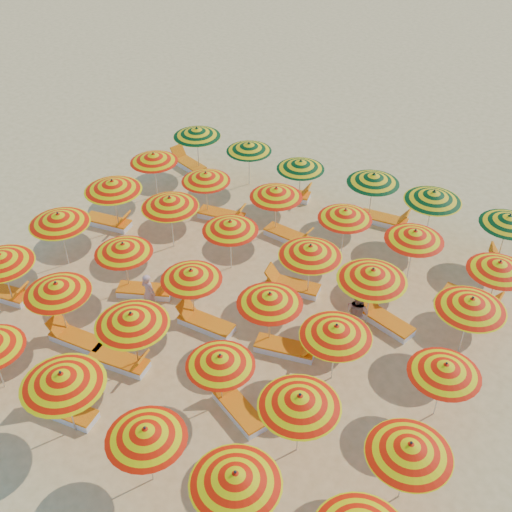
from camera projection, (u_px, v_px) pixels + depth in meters
name	position (u px, v px, depth m)	size (l,w,h in m)	color
ground	(248.00, 305.00, 19.83)	(120.00, 120.00, 0.00)	#F3BE6C
umbrella_2	(62.00, 379.00, 14.96)	(2.65, 2.65, 2.16)	silver
umbrella_3	(146.00, 433.00, 13.97)	(2.15, 2.15, 1.95)	silver
umbrella_4	(235.00, 478.00, 12.97)	(2.48, 2.48, 2.07)	silver
umbrella_6	(0.00, 259.00, 18.76)	(2.17, 2.17, 2.05)	silver
umbrella_7	(57.00, 288.00, 17.76)	(1.97, 1.97, 2.01)	silver
umbrella_8	(131.00, 319.00, 16.65)	(2.34, 2.34, 2.11)	silver
umbrella_9	(220.00, 360.00, 15.79)	(2.23, 2.23, 1.86)	silver
umbrella_10	(300.00, 401.00, 14.54)	(2.13, 2.13, 2.07)	silver
umbrella_11	(410.00, 449.00, 13.57)	(2.00, 2.00, 2.03)	silver
umbrella_12	(59.00, 219.00, 20.39)	(2.18, 2.18, 2.07)	silver
umbrella_13	(123.00, 248.00, 19.40)	(1.96, 1.96, 1.90)	silver
umbrella_14	(191.00, 275.00, 18.38)	(2.35, 2.35, 1.91)	silver
umbrella_15	(270.00, 298.00, 17.48)	(2.20, 2.20, 1.96)	silver
umbrella_16	(336.00, 331.00, 16.40)	(2.16, 2.16, 2.03)	silver
umbrella_17	(445.00, 369.00, 15.50)	(2.36, 2.36, 1.91)	silver
umbrella_18	(112.00, 185.00, 21.92)	(2.45, 2.45, 2.12)	silver
umbrella_19	(170.00, 202.00, 21.18)	(1.99, 1.99, 2.06)	silver
umbrella_20	(230.00, 226.00, 20.31)	(2.18, 2.18, 1.92)	silver
umbrella_21	(310.00, 251.00, 19.08)	(2.22, 2.22, 2.05)	silver
umbrella_22	(373.00, 275.00, 18.04)	(2.54, 2.54, 2.14)	silver
umbrella_23	(471.00, 304.00, 17.18)	(2.45, 2.45, 2.07)	silver
umbrella_24	(154.00, 158.00, 23.86)	(2.35, 2.35, 1.90)	silver
umbrella_25	(206.00, 177.00, 22.80)	(2.08, 2.08, 1.87)	silver
umbrella_26	(276.00, 192.00, 21.86)	(1.84, 1.84, 1.94)	silver
umbrella_27	(345.00, 214.00, 20.86)	(2.27, 2.27, 1.90)	silver
umbrella_28	(415.00, 235.00, 19.82)	(2.15, 2.15, 1.97)	silver
umbrella_29	(499.00, 266.00, 18.63)	(2.29, 2.29, 1.94)	silver
umbrella_30	(197.00, 132.00, 25.32)	(2.09, 2.09, 2.00)	silver
umbrella_31	(249.00, 147.00, 24.59)	(2.26, 2.26, 1.86)	silver
umbrella_32	(301.00, 165.00, 23.47)	(2.09, 2.09, 1.88)	silver
umbrella_33	(373.00, 178.00, 22.52)	(2.24, 2.24, 1.98)	silver
umbrella_34	(433.00, 196.00, 21.46)	(1.97, 1.97, 2.07)	silver
umbrella_35	(509.00, 220.00, 20.54)	(2.05, 2.05, 1.94)	silver
lounger_1	(64.00, 410.00, 16.43)	(1.80, 0.81, 0.69)	white
lounger_3	(5.00, 294.00, 20.05)	(1.81, 0.88, 0.69)	white
lounger_4	(77.00, 339.00, 18.46)	(1.78, 0.75, 0.69)	white
lounger_5	(121.00, 361.00, 17.77)	(1.80, 0.82, 0.69)	white
lounger_6	(238.00, 408.00, 16.47)	(1.82, 1.22, 0.69)	white
lounger_7	(146.00, 290.00, 20.16)	(1.82, 1.25, 0.69)	white
lounger_8	(205.00, 323.00, 18.99)	(1.76, 0.65, 0.69)	white
lounger_9	(287.00, 348.00, 18.17)	(1.82, 0.97, 0.69)	white
lounger_10	(109.00, 222.00, 23.18)	(1.81, 0.87, 0.69)	white
lounger_11	(291.00, 286.00, 20.35)	(1.81, 0.88, 0.69)	white
lounger_12	(385.00, 321.00, 19.07)	(1.82, 1.02, 0.69)	white
lounger_13	(223.00, 215.00, 23.54)	(1.81, 0.90, 0.69)	white
lounger_14	(289.00, 236.00, 22.50)	(1.77, 0.72, 0.69)	white
lounger_15	(472.00, 300.00, 19.81)	(1.77, 0.69, 0.69)	white
lounger_16	(188.00, 164.00, 26.58)	(1.83, 1.06, 0.69)	white
lounger_17	(289.00, 194.00, 24.68)	(1.82, 0.96, 0.69)	white
lounger_18	(385.00, 220.00, 23.30)	(1.79, 0.77, 0.69)	white
lounger_19	(512.00, 265.00, 21.20)	(1.78, 0.74, 0.69)	white
beachgoer_b	(357.00, 312.00, 18.41)	(0.77, 0.60, 1.59)	tan
beachgoer_a	(149.00, 293.00, 19.27)	(0.50, 0.33, 1.37)	tan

